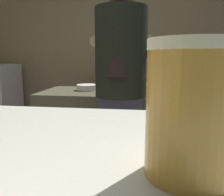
{
  "coord_description": "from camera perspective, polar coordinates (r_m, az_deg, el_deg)",
  "views": [
    {
      "loc": [
        0.19,
        -1.28,
        1.19
      ],
      "look_at": [
        0.11,
        -0.75,
        1.09
      ],
      "focal_mm": 37.12,
      "sensor_mm": 36.0,
      "label": 1
    }
  ],
  "objects": [
    {
      "name": "wall_back",
      "position": [
        3.49,
        5.12,
        12.72
      ],
      "size": [
        5.2,
        0.1,
        2.7
      ],
      "primitive_type": "cube",
      "color": "#967E5E",
      "rests_on": "ground"
    },
    {
      "name": "prep_counter",
      "position": [
        2.12,
        12.13,
        -10.62
      ],
      "size": [
        2.1,
        0.6,
        0.89
      ],
      "primitive_type": "cube",
      "color": "#4A4633",
      "rests_on": "ground"
    },
    {
      "name": "back_shelf",
      "position": [
        3.27,
        4.72,
        -0.87
      ],
      "size": [
        0.9,
        0.36,
        1.14
      ],
      "primitive_type": "cube",
      "color": "#3F3242",
      "rests_on": "ground"
    },
    {
      "name": "bartender",
      "position": [
        1.54,
        2.18,
        2.97
      ],
      "size": [
        0.43,
        0.51,
        1.72
      ],
      "rotation": [
        0.0,
        0.0,
        1.55
      ],
      "color": "#342F3F",
      "rests_on": "ground"
    },
    {
      "name": "knife_block",
      "position": [
        2.06,
        24.18,
        3.93
      ],
      "size": [
        0.1,
        0.08,
        0.29
      ],
      "color": "#8D5B41",
      "rests_on": "prep_counter"
    },
    {
      "name": "mixing_bowl",
      "position": [
        2.08,
        -6.17,
        2.61
      ],
      "size": [
        0.19,
        0.19,
        0.05
      ],
      "primitive_type": "cylinder",
      "color": "silver",
      "rests_on": "prep_counter"
    },
    {
      "name": "chefs_knife",
      "position": [
        1.95,
        11.62,
        1.33
      ],
      "size": [
        0.24,
        0.03,
        0.01
      ],
      "primitive_type": "cube",
      "rotation": [
        0.0,
        0.0,
        -0.0
      ],
      "color": "silver",
      "rests_on": "prep_counter"
    },
    {
      "name": "pint_glass_far",
      "position": [
        0.23,
        18.66,
        -2.78
      ],
      "size": [
        0.08,
        0.08,
        0.13
      ],
      "color": "gold",
      "rests_on": "bar_counter"
    },
    {
      "name": "bottle_soy",
      "position": [
        3.24,
        8.09,
        10.58
      ],
      "size": [
        0.05,
        0.05,
        0.22
      ],
      "color": "red",
      "rests_on": "back_shelf"
    },
    {
      "name": "bottle_vinegar",
      "position": [
        3.13,
        11.38,
        10.76
      ],
      "size": [
        0.06,
        0.06,
        0.25
      ],
      "color": "#2C5D9C",
      "rests_on": "back_shelf"
    }
  ]
}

